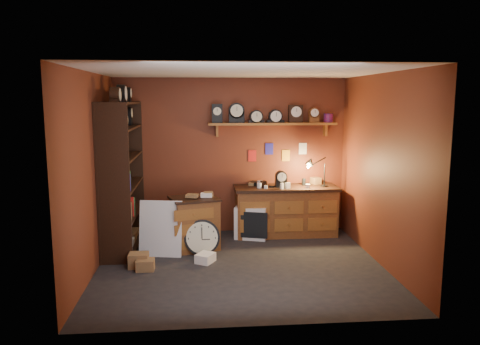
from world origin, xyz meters
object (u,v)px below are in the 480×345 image
workbench (286,208)px  big_round_clock (202,237)px  low_cabinet (195,221)px  shelving_unit (120,170)px

workbench → big_round_clock: 1.75m
workbench → big_round_clock: size_ratio=3.27×
workbench → low_cabinet: bearing=-158.1°
shelving_unit → low_cabinet: bearing=-6.9°
workbench → shelving_unit: bearing=-169.7°
low_cabinet → workbench: bearing=5.2°
low_cabinet → shelving_unit: bearing=156.4°
shelving_unit → workbench: shelving_unit is taller
workbench → low_cabinet: 1.69m
shelving_unit → big_round_clock: shelving_unit is taller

